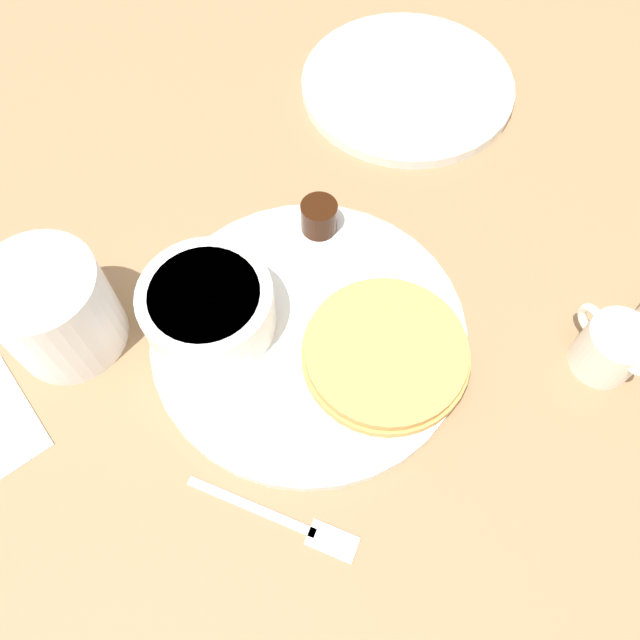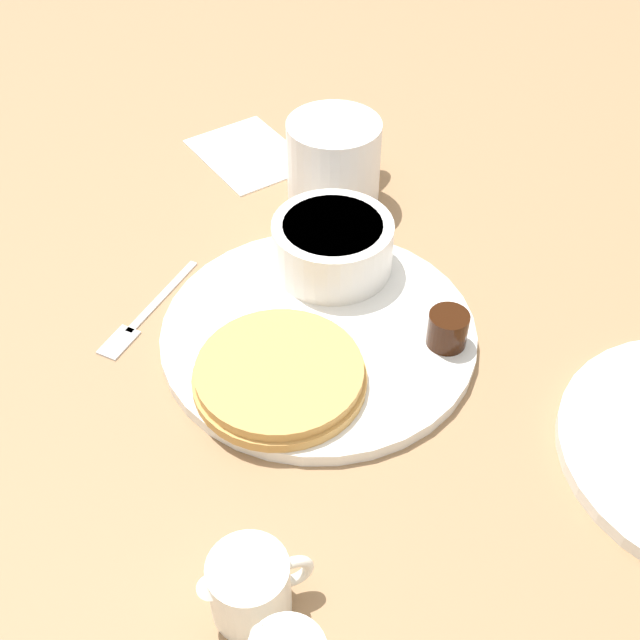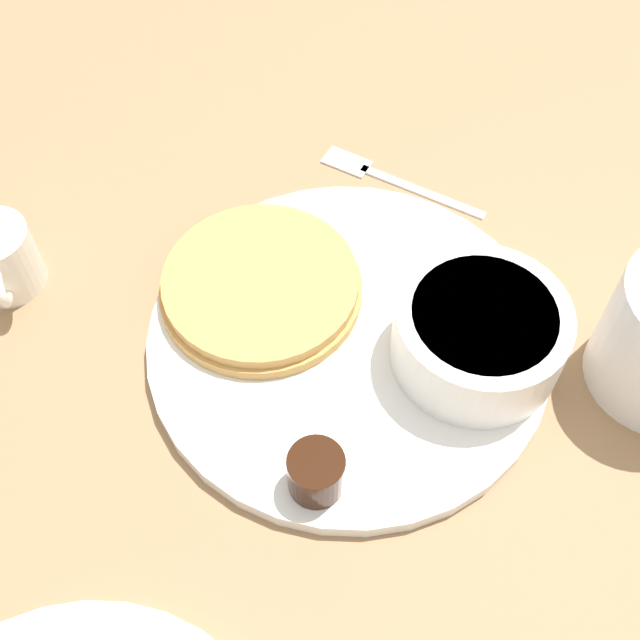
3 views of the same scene
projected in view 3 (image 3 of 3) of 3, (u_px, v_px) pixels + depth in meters
ground_plane at (348, 344)px, 0.55m from camera, size 4.00×4.00×0.00m
plate at (349, 339)px, 0.54m from camera, size 0.27×0.27×0.01m
pancake_stack at (261, 286)px, 0.55m from camera, size 0.14×0.14×0.02m
bowl at (479, 333)px, 0.51m from camera, size 0.11×0.11×0.05m
syrup_cup at (316, 473)px, 0.47m from camera, size 0.03×0.03×0.03m
butter_ramekin at (509, 369)px, 0.50m from camera, size 0.04×0.04×0.04m
creamer_pitcher_near at (0, 258)px, 0.56m from camera, size 0.05×0.07×0.05m
fork at (384, 176)px, 0.64m from camera, size 0.04×0.14×0.00m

